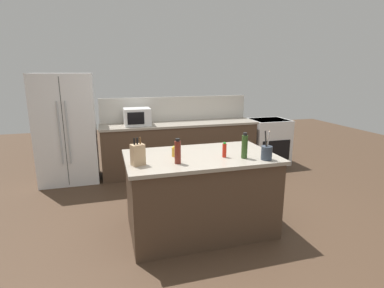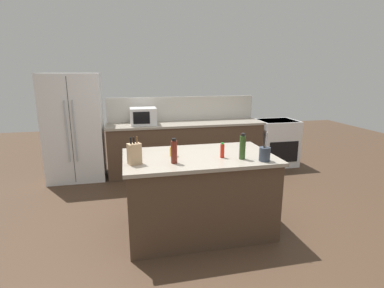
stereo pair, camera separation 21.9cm
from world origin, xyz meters
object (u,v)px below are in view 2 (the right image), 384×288
(range_oven, at_px, (276,142))
(vinegar_bottle, at_px, (174,152))
(microwave, at_px, (143,116))
(refrigerator, at_px, (74,127))
(hot_sauce_bottle, at_px, (222,151))
(knife_block, at_px, (134,154))
(honey_jar, at_px, (173,151))
(utensil_crock, at_px, (265,154))
(olive_oil_bottle, at_px, (243,147))

(range_oven, relative_size, vinegar_bottle, 3.43)
(range_oven, relative_size, microwave, 1.99)
(microwave, bearing_deg, refrigerator, 177.53)
(microwave, distance_m, vinegar_bottle, 2.44)
(refrigerator, xyz_separation_m, range_oven, (3.86, -0.05, -0.46))
(range_oven, height_order, vinegar_bottle, vinegar_bottle)
(range_oven, bearing_deg, hot_sauce_bottle, -129.65)
(knife_block, height_order, honey_jar, knife_block)
(range_oven, distance_m, utensil_crock, 3.05)
(honey_jar, bearing_deg, vinegar_bottle, -96.81)
(microwave, bearing_deg, honey_jar, -84.89)
(knife_block, distance_m, honey_jar, 0.49)
(microwave, relative_size, honey_jar, 3.90)
(refrigerator, bearing_deg, honey_jar, -57.94)
(utensil_crock, xyz_separation_m, honey_jar, (-0.93, 0.40, -0.03))
(vinegar_bottle, bearing_deg, utensil_crock, -7.96)
(range_oven, height_order, utensil_crock, utensil_crock)
(refrigerator, distance_m, honey_jar, 2.61)
(vinegar_bottle, distance_m, honey_jar, 0.28)
(knife_block, distance_m, utensil_crock, 1.38)
(range_oven, height_order, hot_sauce_bottle, hot_sauce_bottle)
(utensil_crock, bearing_deg, vinegar_bottle, 172.04)
(honey_jar, bearing_deg, microwave, 95.11)
(refrigerator, height_order, olive_oil_bottle, refrigerator)
(range_oven, relative_size, honey_jar, 7.77)
(hot_sauce_bottle, relative_size, olive_oil_bottle, 0.59)
(olive_oil_bottle, bearing_deg, refrigerator, 130.21)
(vinegar_bottle, bearing_deg, olive_oil_bottle, -1.05)
(vinegar_bottle, xyz_separation_m, hot_sauce_bottle, (0.56, 0.08, -0.05))
(range_oven, distance_m, vinegar_bottle, 3.54)
(knife_block, distance_m, hot_sauce_bottle, 0.97)
(hot_sauce_bottle, bearing_deg, utensil_crock, -28.37)
(refrigerator, relative_size, vinegar_bottle, 6.90)
(microwave, bearing_deg, olive_oil_bottle, -69.44)
(microwave, height_order, olive_oil_bottle, microwave)
(range_oven, xyz_separation_m, microwave, (-2.67, 0.00, 0.62))
(refrigerator, xyz_separation_m, vinegar_bottle, (1.35, -2.48, 0.14))
(refrigerator, xyz_separation_m, hot_sauce_bottle, (1.91, -2.40, 0.10))
(hot_sauce_bottle, height_order, honey_jar, hot_sauce_bottle)
(microwave, bearing_deg, knife_block, -95.90)
(vinegar_bottle, relative_size, hot_sauce_bottle, 1.56)
(knife_block, bearing_deg, utensil_crock, -26.86)
(hot_sauce_bottle, bearing_deg, olive_oil_bottle, -26.36)
(knife_block, bearing_deg, olive_oil_bottle, -22.37)
(refrigerator, relative_size, knife_block, 6.38)
(vinegar_bottle, relative_size, olive_oil_bottle, 0.93)
(olive_oil_bottle, bearing_deg, honey_jar, 158.64)
(honey_jar, bearing_deg, hot_sauce_bottle, -19.39)
(knife_block, height_order, hot_sauce_bottle, knife_block)
(utensil_crock, height_order, hot_sauce_bottle, utensil_crock)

